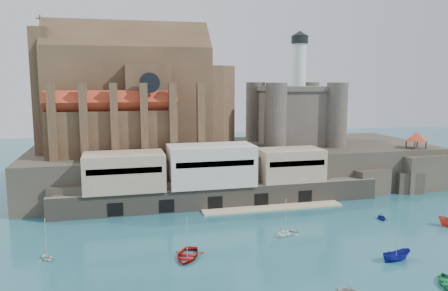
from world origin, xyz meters
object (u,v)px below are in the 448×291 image
object	(u,v)px
boat_2	(396,260)
castle_keep	(294,112)
church	(137,99)
pavilion	(416,137)
boat_0	(187,258)

from	to	relation	value
boat_2	castle_keep	bearing A→B (deg)	-13.63
castle_keep	boat_2	distance (m)	56.13
castle_keep	boat_2	bearing A→B (deg)	-96.00
church	pavilion	world-z (taller)	church
pavilion	castle_keep	bearing A→B (deg)	149.82
church	castle_keep	bearing A→B (deg)	-1.11
pavilion	boat_0	distance (m)	69.28
church	boat_0	size ratio (longest dim) A/B	7.16
boat_0	boat_2	xyz separation A→B (m)	(30.03, -8.46, 0.00)
pavilion	boat_0	size ratio (longest dim) A/B	0.98
boat_0	castle_keep	bearing A→B (deg)	71.93
church	castle_keep	world-z (taller)	church
castle_keep	boat_0	world-z (taller)	castle_keep
boat_2	pavilion	bearing A→B (deg)	-47.49
church	boat_0	bearing A→B (deg)	-84.14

